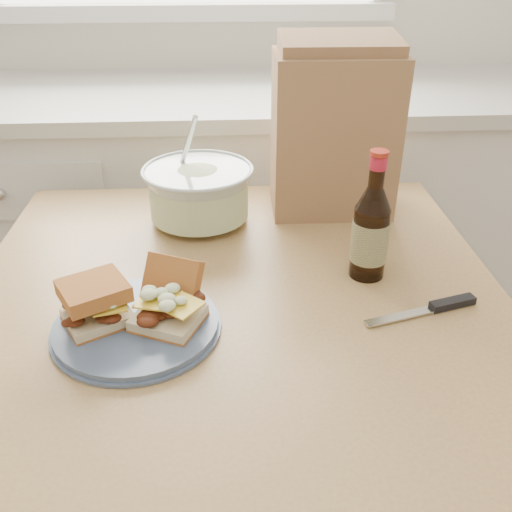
{
  "coord_description": "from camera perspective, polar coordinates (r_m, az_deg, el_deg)",
  "views": [
    {
      "loc": [
        0.09,
        -0.04,
        1.36
      ],
      "look_at": [
        0.14,
        0.8,
        0.88
      ],
      "focal_mm": 40.0,
      "sensor_mm": 36.0,
      "label": 1
    }
  ],
  "objects": [
    {
      "name": "dining_table",
      "position": [
        1.08,
        -1.87,
        -8.84
      ],
      "size": [
        0.96,
        0.96,
        0.8
      ],
      "rotation": [
        0.0,
        0.0,
        -0.0
      ],
      "color": "tan",
      "rests_on": "ground"
    },
    {
      "name": "cabinet_run",
      "position": [
        1.95,
        -5.88,
        2.8
      ],
      "size": [
        2.5,
        0.64,
        0.94
      ],
      "color": "silver",
      "rests_on": "ground"
    },
    {
      "name": "coleslaw_bowl",
      "position": [
        1.24,
        -5.73,
        6.05
      ],
      "size": [
        0.24,
        0.24,
        0.24
      ],
      "color": "#B3C1BB",
      "rests_on": "dining_table"
    },
    {
      "name": "sandwich_right",
      "position": [
        0.92,
        -8.69,
        -4.48
      ],
      "size": [
        0.13,
        0.17,
        0.09
      ],
      "rotation": [
        0.0,
        0.0,
        -0.43
      ],
      "color": "beige",
      "rests_on": "plate"
    },
    {
      "name": "knife",
      "position": [
        1.02,
        17.87,
        -4.81
      ],
      "size": [
        0.21,
        0.08,
        0.01
      ],
      "rotation": [
        0.0,
        0.0,
        0.28
      ],
      "color": "silver",
      "rests_on": "dining_table"
    },
    {
      "name": "plate",
      "position": [
        0.94,
        -11.85,
        -6.85
      ],
      "size": [
        0.26,
        0.26,
        0.02
      ],
      "primitive_type": "cylinder",
      "color": "#495975",
      "rests_on": "dining_table"
    },
    {
      "name": "paper_bag",
      "position": [
        1.28,
        7.77,
        11.92
      ],
      "size": [
        0.27,
        0.18,
        0.34
      ],
      "primitive_type": "cube",
      "rotation": [
        0.0,
        0.0,
        -0.02
      ],
      "color": "#9D6C4B",
      "rests_on": "dining_table"
    },
    {
      "name": "beer_bottle",
      "position": [
        1.04,
        11.39,
        2.45
      ],
      "size": [
        0.07,
        0.07,
        0.24
      ],
      "rotation": [
        0.0,
        0.0,
        -0.32
      ],
      "color": "black",
      "rests_on": "dining_table"
    },
    {
      "name": "sandwich_left",
      "position": [
        0.93,
        -15.75,
        -4.49
      ],
      "size": [
        0.13,
        0.12,
        0.07
      ],
      "rotation": [
        0.0,
        0.0,
        0.51
      ],
      "color": "beige",
      "rests_on": "plate"
    }
  ]
}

